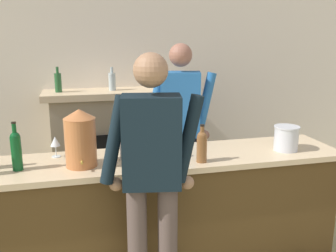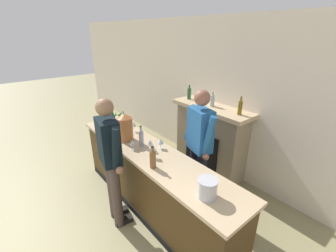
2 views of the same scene
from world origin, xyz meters
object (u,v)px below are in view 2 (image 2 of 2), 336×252
Objects in this scene: wine_bottle_cabernet_heavy at (111,116)px; wine_glass_by_dispenser at (160,141)px; wine_bottle_port_short at (103,118)px; person_bartender at (199,147)px; potted_plant_corner at (120,124)px; wine_bottle_burgundy_dark at (113,122)px; ice_bucket_steel at (207,188)px; wine_bottle_rose_blush at (153,158)px; person_customer at (111,159)px; fireplace_stone at (210,139)px; wine_glass_mid_counter at (154,150)px; wine_bottle_merlot_tall at (141,137)px; wine_glass_back_row at (150,143)px; wine_glass_front_right at (134,125)px; copper_dispenser at (125,127)px; wine_glass_front_left at (133,142)px.

wine_bottle_cabernet_heavy is 1.25m from wine_glass_by_dispenser.
person_bartender is at bearing 22.41° from wine_bottle_port_short.
potted_plant_corner is 2.09m from wine_bottle_burgundy_dark.
ice_bucket_steel is at bearing -12.97° from wine_glass_by_dispenser.
wine_bottle_rose_blush is 0.49m from wine_glass_by_dispenser.
fireplace_stone is at bearing 91.38° from person_customer.
person_customer is 12.05× the size of wine_glass_by_dispenser.
potted_plant_corner is 4.37× the size of wine_glass_mid_counter.
wine_glass_mid_counter is (0.27, 0.48, 0.09)m from person_customer.
wine_bottle_merlot_tall reaches higher than wine_glass_back_row.
wine_bottle_burgundy_dark is at bearing -28.99° from potted_plant_corner.
wine_bottle_cabernet_heavy reaches higher than wine_bottle_rose_blush.
wine_glass_back_row is at bearing -12.83° from wine_glass_front_right.
wine_bottle_burgundy_dark is (1.68, -0.93, 0.82)m from potted_plant_corner.
wine_glass_by_dispenser is at bearing 79.98° from person_customer.
copper_dispenser is (2.12, -0.95, 0.88)m from potted_plant_corner.
potted_plant_corner is at bearing 160.18° from wine_glass_front_right.
wine_glass_by_dispenser is at bearing 131.66° from wine_bottle_rose_blush.
wine_bottle_burgundy_dark is 1.13m from wine_glass_mid_counter.
person_customer is (0.05, -1.97, 0.34)m from fireplace_stone.
fireplace_stone is 10.64× the size of wine_glass_by_dispenser.
wine_glass_mid_counter is at bearing -18.33° from potted_plant_corner.
wine_bottle_burgundy_dark is 2.12× the size of wine_glass_mid_counter.
wine_glass_front_left is (1.03, -0.04, -0.04)m from wine_bottle_port_short.
wine_glass_front_left is at bearing -22.83° from potted_plant_corner.
person_bartender is 0.54m from wine_glass_by_dispenser.
wine_bottle_port_short reaches higher than wine_bottle_merlot_tall.
wine_bottle_cabernet_heavy is (-1.12, 0.56, 0.12)m from person_customer.
potted_plant_corner is at bearing 160.22° from wine_bottle_rose_blush.
person_customer is at bearing -100.02° from wine_glass_by_dispenser.
fireplace_stone reaches higher than wine_bottle_cabernet_heavy.
wine_bottle_rose_blush is at bearing -19.78° from potted_plant_corner.
wine_glass_mid_counter is at bearing 140.81° from wine_bottle_rose_blush.
person_bartender is 0.92m from wine_glass_front_left.
wine_glass_back_row is (1.21, 0.13, -0.03)m from wine_bottle_port_short.
potted_plant_corner is 2.48m from copper_dispenser.
wine_bottle_burgundy_dark is (-2.07, 0.03, 0.05)m from ice_bucket_steel.
fireplace_stone is 1.83m from wine_bottle_cabernet_heavy.
copper_dispenser is at bearing 3.00° from wine_bottle_port_short.
wine_glass_by_dispenser is (0.17, -1.27, 0.42)m from fireplace_stone.
wine_bottle_rose_blush is at bearing 36.93° from person_customer.
copper_dispenser is at bearing -104.02° from fireplace_stone.
copper_dispenser reaches higher than wine_bottle_port_short.
wine_bottle_merlot_tall is 1.90× the size of wine_glass_mid_counter.
wine_glass_front_left is (1.02, -0.18, -0.04)m from wine_bottle_cabernet_heavy.
person_customer is 0.65m from copper_dispenser.
wine_bottle_port_short is (-1.08, -1.55, 0.46)m from fireplace_stone.
person_bartender is 11.10× the size of wine_glass_front_right.
wine_bottle_port_short is (-0.01, -0.14, -0.01)m from wine_bottle_cabernet_heavy.
wine_glass_back_row is (0.51, 0.10, -0.09)m from copper_dispenser.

